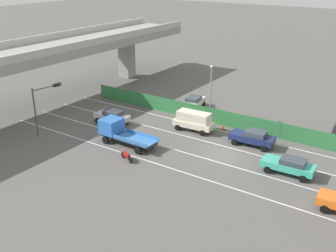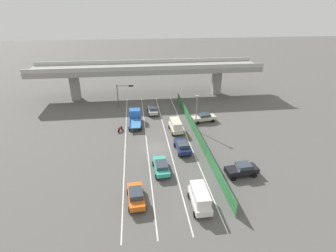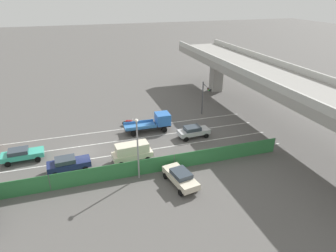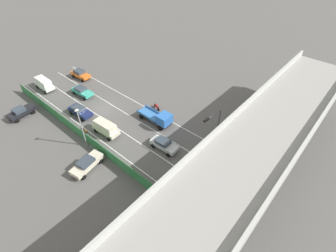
{
  "view_description": "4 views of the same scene",
  "coord_description": "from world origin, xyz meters",
  "px_view_note": "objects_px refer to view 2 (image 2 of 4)",
  "views": [
    {
      "loc": [
        -32.01,
        -15.04,
        17.28
      ],
      "look_at": [
        0.27,
        6.78,
        1.39
      ],
      "focal_mm": 42.49,
      "sensor_mm": 36.0,
      "label": 1
    },
    {
      "loc": [
        -3.11,
        -36.19,
        20.6
      ],
      "look_at": [
        2.11,
        4.45,
        1.71
      ],
      "focal_mm": 28.04,
      "sensor_mm": 36.0,
      "label": 2
    },
    {
      "loc": [
        33.13,
        0.41,
        17.97
      ],
      "look_at": [
        0.29,
        10.97,
        2.18
      ],
      "focal_mm": 31.84,
      "sensor_mm": 36.0,
      "label": 3
    },
    {
      "loc": [
        19.05,
        31.83,
        26.36
      ],
      "look_at": [
        -2.76,
        12.79,
        1.44
      ],
      "focal_mm": 26.62,
      "sensor_mm": 36.0,
      "label": 4
    }
  ],
  "objects_px": {
    "car_taxi_teal": "(161,166)",
    "traffic_light": "(123,91)",
    "car_sedan_navy": "(182,146)",
    "parked_sedan_cream": "(204,117)",
    "flatbed_truck_blue": "(135,117)",
    "car_van_white": "(200,197)",
    "parked_sedan_dark": "(242,169)",
    "car_van_cream": "(176,125)",
    "motorcycle": "(120,129)",
    "car_taxi_orange": "(136,196)",
    "street_lamp": "(196,109)",
    "traffic_cone": "(189,136)",
    "car_sedan_silver": "(153,110)"
  },
  "relations": [
    {
      "from": "car_taxi_teal",
      "to": "traffic_light",
      "type": "relative_size",
      "value": 0.87
    },
    {
      "from": "car_sedan_navy",
      "to": "parked_sedan_cream",
      "type": "height_order",
      "value": "car_sedan_navy"
    },
    {
      "from": "flatbed_truck_blue",
      "to": "traffic_light",
      "type": "relative_size",
      "value": 1.2
    },
    {
      "from": "car_van_white",
      "to": "parked_sedan_dark",
      "type": "height_order",
      "value": "car_van_white"
    },
    {
      "from": "car_van_cream",
      "to": "motorcycle",
      "type": "bearing_deg",
      "value": 171.31
    },
    {
      "from": "car_taxi_teal",
      "to": "car_sedan_navy",
      "type": "distance_m",
      "value": 6.34
    },
    {
      "from": "parked_sedan_dark",
      "to": "traffic_light",
      "type": "height_order",
      "value": "traffic_light"
    },
    {
      "from": "car_taxi_teal",
      "to": "flatbed_truck_blue",
      "type": "distance_m",
      "value": 17.14
    },
    {
      "from": "car_van_white",
      "to": "flatbed_truck_blue",
      "type": "height_order",
      "value": "flatbed_truck_blue"
    },
    {
      "from": "car_taxi_orange",
      "to": "parked_sedan_dark",
      "type": "distance_m",
      "value": 14.45
    },
    {
      "from": "car_van_white",
      "to": "flatbed_truck_blue",
      "type": "xyz_separation_m",
      "value": [
        -6.84,
        24.08,
        -0.02
      ]
    },
    {
      "from": "car_taxi_teal",
      "to": "car_van_cream",
      "type": "xyz_separation_m",
      "value": [
        3.86,
        12.08,
        0.36
      ]
    },
    {
      "from": "car_sedan_navy",
      "to": "car_taxi_orange",
      "type": "relative_size",
      "value": 1.02
    },
    {
      "from": "car_taxi_teal",
      "to": "street_lamp",
      "type": "relative_size",
      "value": 0.69
    },
    {
      "from": "car_van_white",
      "to": "car_taxi_orange",
      "type": "bearing_deg",
      "value": 167.6
    },
    {
      "from": "flatbed_truck_blue",
      "to": "traffic_cone",
      "type": "bearing_deg",
      "value": -39.38
    },
    {
      "from": "car_taxi_orange",
      "to": "street_lamp",
      "type": "distance_m",
      "value": 21.09
    },
    {
      "from": "car_taxi_teal",
      "to": "car_sedan_silver",
      "type": "bearing_deg",
      "value": 88.92
    },
    {
      "from": "flatbed_truck_blue",
      "to": "parked_sedan_dark",
      "type": "bearing_deg",
      "value": -54.01
    },
    {
      "from": "car_taxi_teal",
      "to": "traffic_cone",
      "type": "xyz_separation_m",
      "value": [
        5.82,
        9.36,
        -0.53
      ]
    },
    {
      "from": "car_taxi_teal",
      "to": "street_lamp",
      "type": "bearing_deg",
      "value": 58.06
    },
    {
      "from": "car_sedan_navy",
      "to": "traffic_cone",
      "type": "distance_m",
      "value": 4.78
    },
    {
      "from": "car_sedan_silver",
      "to": "parked_sedan_dark",
      "type": "xyz_separation_m",
      "value": [
        10.12,
        -23.2,
        0.04
      ]
    },
    {
      "from": "car_van_cream",
      "to": "street_lamp",
      "type": "height_order",
      "value": "street_lamp"
    },
    {
      "from": "car_van_cream",
      "to": "flatbed_truck_blue",
      "type": "height_order",
      "value": "flatbed_truck_blue"
    },
    {
      "from": "motorcycle",
      "to": "street_lamp",
      "type": "relative_size",
      "value": 0.28
    },
    {
      "from": "car_sedan_navy",
      "to": "flatbed_truck_blue",
      "type": "bearing_deg",
      "value": 121.09
    },
    {
      "from": "car_sedan_silver",
      "to": "car_taxi_orange",
      "type": "height_order",
      "value": "car_taxi_orange"
    },
    {
      "from": "traffic_light",
      "to": "parked_sedan_cream",
      "type": "bearing_deg",
      "value": -31.61
    },
    {
      "from": "car_taxi_teal",
      "to": "car_sedan_navy",
      "type": "relative_size",
      "value": 1.0
    },
    {
      "from": "traffic_light",
      "to": "motorcycle",
      "type": "bearing_deg",
      "value": -92.31
    },
    {
      "from": "car_taxi_teal",
      "to": "traffic_light",
      "type": "height_order",
      "value": "traffic_light"
    },
    {
      "from": "car_van_white",
      "to": "parked_sedan_cream",
      "type": "height_order",
      "value": "car_van_white"
    },
    {
      "from": "car_sedan_silver",
      "to": "parked_sedan_cream",
      "type": "relative_size",
      "value": 0.88
    },
    {
      "from": "car_taxi_orange",
      "to": "parked_sedan_dark",
      "type": "xyz_separation_m",
      "value": [
        14.01,
        3.54,
        -0.01
      ]
    },
    {
      "from": "car_van_cream",
      "to": "traffic_light",
      "type": "distance_m",
      "value": 16.42
    },
    {
      "from": "traffic_cone",
      "to": "motorcycle",
      "type": "bearing_deg",
      "value": 160.36
    },
    {
      "from": "car_taxi_orange",
      "to": "street_lamp",
      "type": "xyz_separation_m",
      "value": [
        10.98,
        17.73,
        3.17
      ]
    },
    {
      "from": "car_taxi_teal",
      "to": "flatbed_truck_blue",
      "type": "xyz_separation_m",
      "value": [
        -3.27,
        16.82,
        0.38
      ]
    },
    {
      "from": "car_taxi_orange",
      "to": "traffic_cone",
      "type": "height_order",
      "value": "car_taxi_orange"
    },
    {
      "from": "car_van_cream",
      "to": "car_taxi_orange",
      "type": "xyz_separation_m",
      "value": [
        -7.35,
        -17.79,
        -0.29
      ]
    },
    {
      "from": "car_van_white",
      "to": "parked_sedan_cream",
      "type": "xyz_separation_m",
      "value": [
        6.36,
        23.01,
        -0.37
      ]
    },
    {
      "from": "parked_sedan_dark",
      "to": "parked_sedan_cream",
      "type": "height_order",
      "value": "parked_sedan_dark"
    },
    {
      "from": "motorcycle",
      "to": "car_sedan_navy",
      "type": "bearing_deg",
      "value": -40.91
    },
    {
      "from": "flatbed_truck_blue",
      "to": "car_van_cream",
      "type": "bearing_deg",
      "value": -33.64
    },
    {
      "from": "car_taxi_teal",
      "to": "motorcycle",
      "type": "xyz_separation_m",
      "value": [
        -6.02,
        13.59,
        -0.41
      ]
    },
    {
      "from": "car_sedan_navy",
      "to": "car_taxi_orange",
      "type": "height_order",
      "value": "car_taxi_orange"
    },
    {
      "from": "motorcycle",
      "to": "traffic_cone",
      "type": "distance_m",
      "value": 12.57
    },
    {
      "from": "flatbed_truck_blue",
      "to": "car_sedan_silver",
      "type": "bearing_deg",
      "value": 49.02
    },
    {
      "from": "car_sedan_silver",
      "to": "parked_sedan_dark",
      "type": "height_order",
      "value": "parked_sedan_dark"
    }
  ]
}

